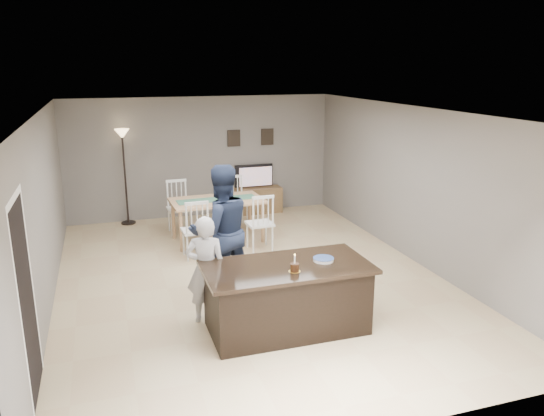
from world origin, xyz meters
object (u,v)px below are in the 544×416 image
object	(u,v)px
man	(221,231)
television	(255,176)
woman	(206,270)
plate_stack	(323,259)
floor_lamp	(123,151)
birthday_cake	(295,267)
tv_console	(256,200)
dining_table	(217,207)
kitchen_island	(287,297)

from	to	relation	value
man	television	bearing A→B (deg)	-119.42
woman	plate_stack	distance (m)	1.57
plate_stack	floor_lamp	xyz separation A→B (m)	(-2.22, 5.60, 0.68)
television	floor_lamp	xyz separation A→B (m)	(-2.91, -0.05, 0.74)
woman	birthday_cake	distance (m)	1.26
woman	floor_lamp	xyz separation A→B (m)	(-0.76, 5.04, 0.86)
floor_lamp	tv_console	bearing A→B (deg)	-0.39
man	plate_stack	bearing A→B (deg)	120.95
tv_console	woman	world-z (taller)	woman
television	man	xyz separation A→B (m)	(-1.76, -4.29, 0.14)
tv_console	plate_stack	distance (m)	5.65
man	dining_table	world-z (taller)	man
kitchen_island	floor_lamp	xyz separation A→B (m)	(-1.71, 5.59, 1.15)
television	plate_stack	xyz separation A→B (m)	(-0.70, -5.65, 0.06)
man	floor_lamp	size ratio (longest dim) A/B	0.97
tv_console	dining_table	size ratio (longest dim) A/B	0.58
woman	birthday_cake	size ratio (longest dim) A/B	6.42
birthday_cake	dining_table	world-z (taller)	birthday_cake
television	dining_table	xyz separation A→B (m)	(-1.28, -1.78, -0.17)
birthday_cake	dining_table	xyz separation A→B (m)	(-0.10, 4.09, -0.26)
kitchen_island	birthday_cake	distance (m)	0.55
television	tv_console	bearing A→B (deg)	90.00
floor_lamp	birthday_cake	bearing A→B (deg)	-73.45
birthday_cake	tv_console	bearing A→B (deg)	78.49
plate_stack	woman	bearing A→B (deg)	159.09
kitchen_island	television	size ratio (longest dim) A/B	2.35
kitchen_island	woman	size ratio (longest dim) A/B	1.44
woman	kitchen_island	bearing A→B (deg)	167.07
birthday_cake	floor_lamp	world-z (taller)	floor_lamp
woman	floor_lamp	size ratio (longest dim) A/B	0.72
tv_console	man	distance (m)	4.62
tv_console	woman	xyz separation A→B (m)	(-2.15, -5.02, 0.44)
television	dining_table	world-z (taller)	television
woman	man	bearing A→B (deg)	-98.98
television	floor_lamp	world-z (taller)	floor_lamp
birthday_cake	plate_stack	world-z (taller)	birthday_cake
tv_console	man	world-z (taller)	man
birthday_cake	television	bearing A→B (deg)	78.62
kitchen_island	plate_stack	bearing A→B (deg)	-0.65
birthday_cake	man	bearing A→B (deg)	110.01
woman	birthday_cake	xyz separation A→B (m)	(0.97, -0.78, 0.21)
dining_table	tv_console	bearing A→B (deg)	50.83
birthday_cake	plate_stack	bearing A→B (deg)	24.94
tv_console	plate_stack	size ratio (longest dim) A/B	4.38
tv_console	floor_lamp	size ratio (longest dim) A/B	0.58
tv_console	birthday_cake	xyz separation A→B (m)	(-1.18, -5.80, 0.65)
television	dining_table	bearing A→B (deg)	54.24
kitchen_island	birthday_cake	size ratio (longest dim) A/B	9.27
plate_stack	floor_lamp	distance (m)	6.06
plate_stack	tv_console	bearing A→B (deg)	82.89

